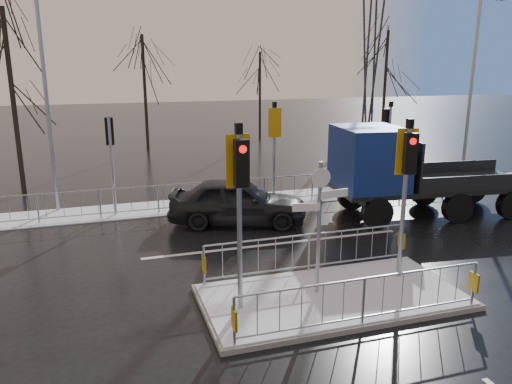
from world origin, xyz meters
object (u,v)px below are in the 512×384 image
object	(u,v)px
street_lamp_right	(473,84)
flatbed_truck	(395,169)
traffic_island	(332,284)
car_far_lane	(238,201)
street_lamp_left	(47,86)

from	to	relation	value
street_lamp_right	flatbed_truck	bearing A→B (deg)	-150.04
flatbed_truck	street_lamp_right	distance (m)	7.13
traffic_island	car_far_lane	bearing A→B (deg)	95.39
car_far_lane	flatbed_truck	distance (m)	5.57
flatbed_truck	street_lamp_right	size ratio (longest dim) A/B	0.89
traffic_island	street_lamp_right	distance (m)	14.14
traffic_island	car_far_lane	world-z (taller)	traffic_island
traffic_island	street_lamp_right	world-z (taller)	street_lamp_right
traffic_island	flatbed_truck	xyz separation A→B (m)	(4.86, 5.19, 1.31)
car_far_lane	flatbed_truck	size ratio (longest dim) A/B	0.64
street_lamp_left	car_far_lane	bearing A→B (deg)	-30.59
car_far_lane	street_lamp_right	size ratio (longest dim) A/B	0.57
traffic_island	car_far_lane	xyz separation A→B (m)	(-0.57, 6.03, 0.39)
car_far_lane	street_lamp_right	bearing A→B (deg)	-59.29
flatbed_truck	street_lamp_left	bearing A→B (deg)	159.14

